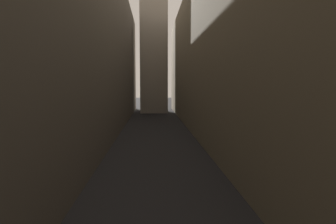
{
  "coord_description": "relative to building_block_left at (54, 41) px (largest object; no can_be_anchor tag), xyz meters",
  "views": [
    {
      "loc": [
        -0.52,
        12.46,
        7.49
      ],
      "look_at": [
        0.0,
        22.04,
        6.59
      ],
      "focal_mm": 31.66,
      "sensor_mm": 36.0,
      "label": 1
    }
  ],
  "objects": [
    {
      "name": "ground_plane",
      "position": [
        12.42,
        -2.0,
        -12.82
      ],
      "size": [
        264.0,
        264.0,
        0.0
      ],
      "primitive_type": "plane",
      "color": "#232326"
    },
    {
      "name": "building_block_left",
      "position": [
        0.0,
        0.0,
        0.0
      ],
      "size": [
        13.84,
        108.0,
        25.65
      ],
      "primitive_type": "cube",
      "color": "#60594F",
      "rests_on": "ground"
    },
    {
      "name": "building_block_right",
      "position": [
        25.12,
        0.0,
        -0.88
      ],
      "size": [
        14.41,
        108.0,
        23.89
      ],
      "primitive_type": "cube",
      "color": "gray",
      "rests_on": "ground"
    }
  ]
}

